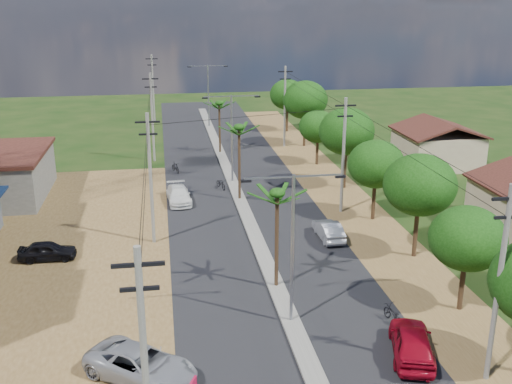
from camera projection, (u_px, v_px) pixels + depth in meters
ground at (291, 323)px, 30.92m from camera, size 160.00×160.00×0.00m
road at (248, 221)px, 45.00m from camera, size 12.00×110.00×0.04m
median at (243, 207)px, 47.80m from camera, size 1.00×90.00×0.18m
dirt_lot_west at (20, 276)px, 36.17m from camera, size 18.00×46.00×0.04m
dirt_shoulder_east at (357, 215)px, 46.28m from camera, size 5.00×90.00×0.03m
house_east_far at (437, 142)px, 59.64m from camera, size 7.60×7.50×4.60m
tree_east_b at (467, 239)px, 31.05m from camera, size 4.00×4.00×5.83m
tree_east_c at (420, 185)px, 37.45m from camera, size 4.60×4.60×6.83m
tree_east_d at (376, 164)px, 44.14m from camera, size 4.20×4.20×6.13m
tree_east_e at (347, 131)px, 51.46m from camera, size 4.80×4.80×7.14m
tree_east_f at (318, 127)px, 59.28m from camera, size 3.80×3.80×5.52m
tree_east_g at (305, 100)px, 66.47m from camera, size 5.00×5.00×7.38m
tree_east_h at (288, 95)px, 74.13m from camera, size 4.40×4.40×6.52m
palm_median_near at (277, 197)px, 32.97m from camera, size 2.00×2.00×6.15m
palm_median_mid at (239, 131)px, 47.88m from camera, size 2.00×2.00×6.55m
palm_median_far at (219, 105)px, 63.11m from camera, size 2.00×2.00×5.85m
streetlight_near at (293, 237)px, 29.44m from camera, size 5.10×0.18×8.00m
streetlight_mid at (232, 131)px, 52.93m from camera, size 5.10×0.18×8.00m
streetlight_far at (208, 91)px, 76.41m from camera, size 5.10×0.18×8.00m
utility_pole_w_a at (145, 369)px, 19.00m from camera, size 1.60×0.24×9.00m
utility_pole_w_b at (150, 176)px, 39.67m from camera, size 1.60×0.24×9.00m
utility_pole_w_c at (152, 115)px, 60.34m from camera, size 1.60×0.24×9.00m
utility_pole_w_d at (153, 87)px, 80.06m from camera, size 1.60×0.24×9.00m
utility_pole_e_a at (499, 281)px, 24.94m from camera, size 1.60×0.24×9.00m
utility_pole_e_b at (343, 153)px, 45.61m from camera, size 1.60×0.24×9.00m
utility_pole_e_c at (285, 105)px, 66.27m from camera, size 1.60×0.24×9.00m
car_red_near at (412, 343)px, 27.75m from camera, size 3.06×4.90×1.55m
car_silver_mid at (329, 230)px, 41.54m from camera, size 1.42×3.91×1.28m
car_white_far at (179, 195)px, 48.96m from camera, size 2.12×4.52×1.27m
car_parked_silver at (141, 366)px, 26.10m from camera, size 5.55×5.05×1.44m
car_parked_dark at (47, 251)px, 38.18m from camera, size 3.62×1.49×1.23m
moto_rider_east at (394, 316)px, 30.70m from camera, size 1.01×1.90×0.95m
moto_rider_west_a at (221, 184)px, 52.57m from camera, size 1.13×1.83×0.91m
moto_rider_west_b at (175, 168)px, 57.47m from camera, size 1.05×1.74×1.01m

